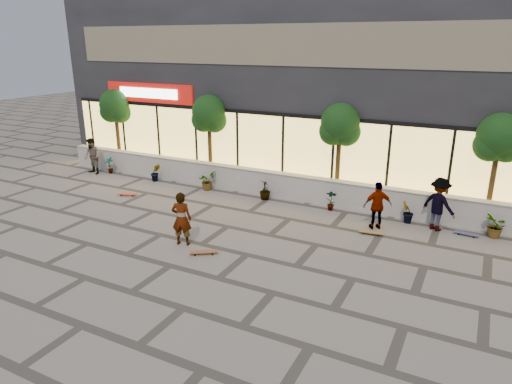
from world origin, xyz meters
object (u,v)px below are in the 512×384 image
at_px(tree_mideast, 340,127).
at_px(skateboard_left, 127,194).
at_px(skateboard_center, 204,252).
at_px(skateboard_right_far, 466,234).
at_px(skater_left, 92,156).
at_px(tree_west, 115,108).
at_px(tree_east, 499,141).
at_px(skateboard_right_near, 371,232).
at_px(skater_right_near, 378,206).
at_px(skater_center, 182,219).
at_px(tree_midwest, 209,116).
at_px(skater_right_far, 439,204).

bearing_deg(tree_mideast, skateboard_left, -156.31).
bearing_deg(tree_mideast, skateboard_center, -107.11).
bearing_deg(skateboard_right_far, skater_left, -175.20).
distance_m(tree_west, tree_east, 17.00).
distance_m(tree_west, tree_mideast, 11.50).
xyz_separation_m(tree_west, skater_left, (-0.15, -1.67, -2.11)).
height_order(tree_east, skateboard_right_near, tree_east).
bearing_deg(skater_right_near, skateboard_left, -24.77).
bearing_deg(skateboard_right_near, skater_left, 167.87).
bearing_deg(tree_mideast, skater_right_near, -46.31).
bearing_deg(skater_right_near, skater_center, 6.48).
relative_size(skater_center, skateboard_left, 2.11).
relative_size(skater_left, skateboard_right_far, 2.27).
distance_m(skateboard_right_near, skateboard_right_far, 3.15).
distance_m(skater_left, skateboard_center, 10.85).
bearing_deg(tree_west, skater_center, -36.79).
bearing_deg(tree_midwest, skateboard_right_near, -19.27).
relative_size(skater_left, skateboard_right_near, 2.11).
height_order(skater_right_near, skateboard_left, skater_right_near).
bearing_deg(skater_left, tree_mideast, 20.86).
bearing_deg(tree_mideast, skater_center, -115.67).
distance_m(tree_midwest, tree_east, 11.50).
distance_m(tree_west, skater_right_near, 13.99).
height_order(skater_center, skateboard_left, skater_center).
xyz_separation_m(tree_west, tree_mideast, (11.50, 0.00, 0.00)).
height_order(tree_west, skateboard_right_near, tree_west).
bearing_deg(tree_east, skater_center, -143.47).
relative_size(tree_mideast, skateboard_left, 4.75).
xyz_separation_m(tree_east, skater_right_far, (-1.50, -1.40, -2.06)).
bearing_deg(skater_center, skater_left, -45.94).
xyz_separation_m(skateboard_center, skateboard_left, (-5.88, 3.17, -0.00)).
bearing_deg(tree_east, skateboard_left, -165.48).
xyz_separation_m(skater_center, skater_left, (-8.61, 4.66, 0.00)).
bearing_deg(skateboard_right_far, tree_west, 179.01).
relative_size(tree_west, skater_right_far, 2.12).
xyz_separation_m(tree_west, skater_right_near, (13.64, -2.24, -2.15)).
bearing_deg(skater_left, skater_center, -15.70).
bearing_deg(skateboard_right_far, skateboard_center, -139.53).
relative_size(tree_west, skateboard_center, 4.79).
height_order(skater_left, skateboard_right_far, skater_left).
relative_size(skater_left, skateboard_left, 2.12).
height_order(skateboard_center, skateboard_right_far, skateboard_center).
relative_size(skater_right_near, skater_right_far, 0.91).
distance_m(tree_east, skateboard_left, 14.17).
relative_size(tree_midwest, skateboard_left, 4.75).
relative_size(skateboard_right_near, skateboard_right_far, 1.07).
distance_m(tree_west, skateboard_right_near, 14.22).
distance_m(tree_east, skateboard_right_near, 5.28).
bearing_deg(tree_east, skater_right_far, -136.97).
distance_m(skater_left, skateboard_right_far, 16.64).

